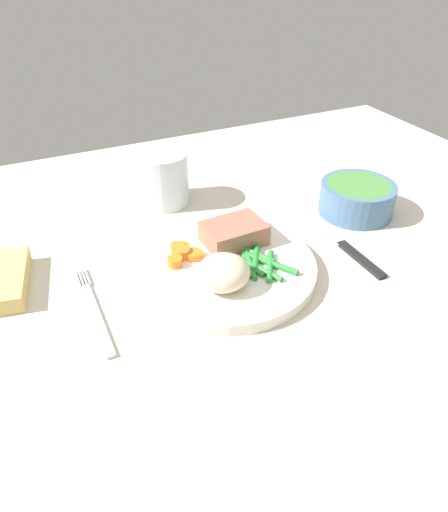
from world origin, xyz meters
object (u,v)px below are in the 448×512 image
(meat_portion, at_px, (234,233))
(fork, at_px, (94,310))
(dinner_plate, at_px, (224,267))
(knife, at_px, (337,240))
(water_glass, at_px, (164,182))
(salad_bowl, at_px, (357,197))

(meat_portion, relative_size, fork, 0.48)
(meat_portion, bearing_deg, fork, -168.79)
(dinner_plate, bearing_deg, fork, -179.13)
(fork, bearing_deg, knife, -2.21)
(meat_portion, height_order, knife, meat_portion)
(dinner_plate, bearing_deg, water_glass, 91.51)
(meat_portion, relative_size, water_glass, 0.96)
(fork, relative_size, knife, 0.81)
(fork, bearing_deg, meat_portion, 9.05)
(knife, height_order, water_glass, water_glass)
(salad_bowl, bearing_deg, fork, -172.36)
(meat_portion, relative_size, salad_bowl, 0.71)
(knife, distance_m, salad_bowl, 0.10)
(fork, relative_size, water_glass, 1.98)
(knife, relative_size, water_glass, 2.44)
(fork, distance_m, salad_bowl, 0.43)
(knife, bearing_deg, salad_bowl, 40.38)
(knife, height_order, salad_bowl, salad_bowl)
(meat_portion, relative_size, knife, 0.39)
(fork, height_order, salad_bowl, salad_bowl)
(dinner_plate, height_order, water_glass, water_glass)
(dinner_plate, relative_size, fork, 1.43)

